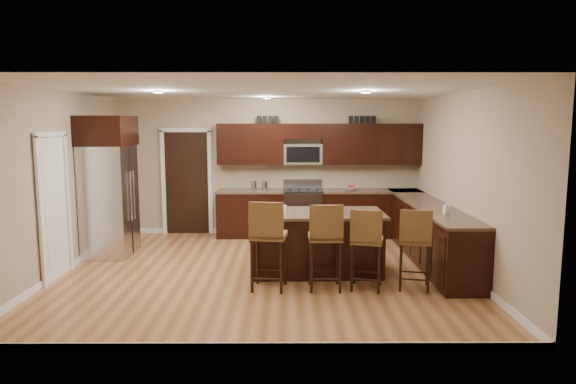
{
  "coord_description": "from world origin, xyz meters",
  "views": [
    {
      "loc": [
        0.35,
        -7.53,
        2.25
      ],
      "look_at": [
        0.38,
        0.4,
        1.17
      ],
      "focal_mm": 32.0,
      "sensor_mm": 36.0,
      "label": 1
    }
  ],
  "objects_px": {
    "range": "(303,213)",
    "island": "(316,244)",
    "stool_right": "(367,240)",
    "stool_left": "(268,235)",
    "stool_extra": "(415,240)",
    "refrigerator": "(109,185)",
    "stool_mid": "(326,237)"
  },
  "relations": [
    {
      "from": "stool_mid",
      "to": "stool_extra",
      "type": "bearing_deg",
      "value": 0.28
    },
    {
      "from": "stool_right",
      "to": "refrigerator",
      "type": "distance_m",
      "value": 4.48
    },
    {
      "from": "range",
      "to": "island",
      "type": "xyz_separation_m",
      "value": [
        0.12,
        -2.46,
        -0.04
      ]
    },
    {
      "from": "island",
      "to": "refrigerator",
      "type": "xyz_separation_m",
      "value": [
        -3.42,
        1.01,
        0.77
      ]
    },
    {
      "from": "stool_left",
      "to": "stool_extra",
      "type": "xyz_separation_m",
      "value": [
        1.97,
        0.01,
        -0.07
      ]
    },
    {
      "from": "stool_right",
      "to": "stool_extra",
      "type": "relative_size",
      "value": 1.0
    },
    {
      "from": "island",
      "to": "stool_extra",
      "type": "height_order",
      "value": "stool_extra"
    },
    {
      "from": "stool_right",
      "to": "stool_mid",
      "type": "bearing_deg",
      "value": -166.24
    },
    {
      "from": "range",
      "to": "stool_mid",
      "type": "relative_size",
      "value": 0.94
    },
    {
      "from": "range",
      "to": "refrigerator",
      "type": "height_order",
      "value": "refrigerator"
    },
    {
      "from": "stool_mid",
      "to": "island",
      "type": "bearing_deg",
      "value": 94.65
    },
    {
      "from": "stool_left",
      "to": "stool_mid",
      "type": "relative_size",
      "value": 1.03
    },
    {
      "from": "island",
      "to": "range",
      "type": "bearing_deg",
      "value": 91.89
    },
    {
      "from": "refrigerator",
      "to": "stool_left",
      "type": "bearing_deg",
      "value": -34.36
    },
    {
      "from": "refrigerator",
      "to": "island",
      "type": "bearing_deg",
      "value": -16.47
    },
    {
      "from": "stool_mid",
      "to": "stool_extra",
      "type": "relative_size",
      "value": 1.06
    },
    {
      "from": "stool_left",
      "to": "stool_right",
      "type": "relative_size",
      "value": 1.1
    },
    {
      "from": "refrigerator",
      "to": "stool_extra",
      "type": "height_order",
      "value": "refrigerator"
    },
    {
      "from": "range",
      "to": "stool_right",
      "type": "relative_size",
      "value": 1.0
    },
    {
      "from": "stool_mid",
      "to": "refrigerator",
      "type": "distance_m",
      "value": 3.99
    },
    {
      "from": "stool_mid",
      "to": "refrigerator",
      "type": "bearing_deg",
      "value": 151.93
    },
    {
      "from": "stool_right",
      "to": "island",
      "type": "bearing_deg",
      "value": 139.31
    },
    {
      "from": "stool_right",
      "to": "stool_left",
      "type": "bearing_deg",
      "value": -166.54
    },
    {
      "from": "island",
      "to": "stool_right",
      "type": "distance_m",
      "value": 1.08
    },
    {
      "from": "stool_mid",
      "to": "stool_extra",
      "type": "height_order",
      "value": "stool_mid"
    },
    {
      "from": "island",
      "to": "stool_mid",
      "type": "bearing_deg",
      "value": -86.34
    },
    {
      "from": "stool_extra",
      "to": "stool_mid",
      "type": "bearing_deg",
      "value": -166.58
    },
    {
      "from": "island",
      "to": "stool_right",
      "type": "height_order",
      "value": "stool_right"
    },
    {
      "from": "stool_left",
      "to": "range",
      "type": "bearing_deg",
      "value": 87.76
    },
    {
      "from": "island",
      "to": "stool_left",
      "type": "relative_size",
      "value": 1.64
    },
    {
      "from": "range",
      "to": "refrigerator",
      "type": "relative_size",
      "value": 0.47
    },
    {
      "from": "stool_right",
      "to": "refrigerator",
      "type": "relative_size",
      "value": 0.47
    }
  ]
}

